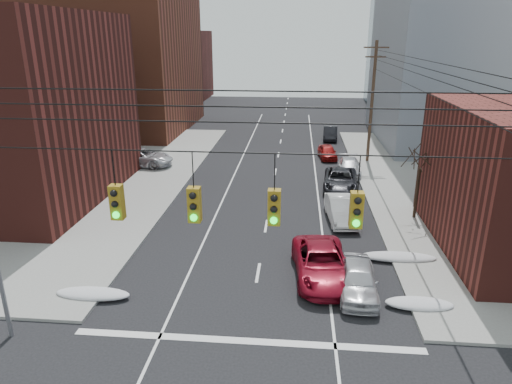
% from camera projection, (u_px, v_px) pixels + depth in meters
% --- Properties ---
extents(building_brick_tall, '(24.00, 20.00, 30.00)m').
position_uv_depth(building_brick_tall, '(83.00, 3.00, 54.21)').
color(building_brick_tall, brown).
rests_on(building_brick_tall, ground).
extents(building_brick_far, '(22.00, 18.00, 12.00)m').
position_uv_depth(building_brick_far, '(143.00, 66.00, 81.80)').
color(building_brick_far, '#4C1C17').
rests_on(building_brick_far, ground).
extents(building_office, '(22.00, 20.00, 25.00)m').
position_uv_depth(building_office, '(495.00, 24.00, 47.39)').
color(building_office, gray).
rests_on(building_office, ground).
extents(building_glass, '(20.00, 18.00, 22.00)m').
position_uv_depth(building_glass, '(440.00, 37.00, 72.16)').
color(building_glass, gray).
rests_on(building_glass, ground).
extents(utility_pole_far, '(2.20, 0.28, 11.00)m').
position_uv_depth(utility_pole_far, '(372.00, 101.00, 41.34)').
color(utility_pole_far, '#473323').
rests_on(utility_pole_far, ground).
extents(traffic_signals, '(17.00, 0.42, 2.02)m').
position_uv_depth(traffic_signals, '(234.00, 204.00, 12.41)').
color(traffic_signals, black).
rests_on(traffic_signals, ground).
extents(bare_tree, '(2.09, 2.20, 4.93)m').
position_uv_depth(bare_tree, '(417.00, 186.00, 29.22)').
color(bare_tree, black).
rests_on(bare_tree, ground).
extents(snow_nw, '(3.50, 1.08, 0.42)m').
position_uv_depth(snow_nw, '(93.00, 294.00, 21.01)').
color(snow_nw, silver).
rests_on(snow_nw, ground).
extents(snow_ne, '(3.00, 1.08, 0.42)m').
position_uv_depth(snow_ne, '(419.00, 304.00, 20.23)').
color(snow_ne, silver).
rests_on(snow_ne, ground).
extents(snow_east_far, '(4.00, 1.08, 0.42)m').
position_uv_depth(snow_east_far, '(398.00, 257.00, 24.46)').
color(snow_east_far, silver).
rests_on(snow_east_far, ground).
extents(red_pickup, '(3.14, 5.91, 1.58)m').
position_uv_depth(red_pickup, '(322.00, 263.00, 22.58)').
color(red_pickup, maroon).
rests_on(red_pickup, ground).
extents(parked_car_a, '(1.96, 4.43, 1.48)m').
position_uv_depth(parked_car_a, '(358.00, 279.00, 21.20)').
color(parked_car_a, silver).
rests_on(parked_car_a, ground).
extents(parked_car_b, '(2.03, 4.87, 1.56)m').
position_uv_depth(parked_car_b, '(342.00, 210.00, 29.47)').
color(parked_car_b, silver).
rests_on(parked_car_b, ground).
extents(parked_car_c, '(3.01, 5.69, 1.53)m').
position_uv_depth(parked_car_c, '(340.00, 180.00, 35.53)').
color(parked_car_c, black).
rests_on(parked_car_c, ground).
extents(parked_car_d, '(2.18, 4.76, 1.35)m').
position_uv_depth(parked_car_d, '(349.00, 167.00, 39.22)').
color(parked_car_d, silver).
rests_on(parked_car_d, ground).
extents(parked_car_e, '(1.93, 4.00, 1.32)m').
position_uv_depth(parked_car_e, '(327.00, 152.00, 44.30)').
color(parked_car_e, maroon).
rests_on(parked_car_e, ground).
extents(parked_car_f, '(1.80, 4.52, 1.46)m').
position_uv_depth(parked_car_f, '(330.00, 133.00, 52.25)').
color(parked_car_f, black).
rests_on(parked_car_f, ground).
extents(lot_car_a, '(4.69, 1.77, 1.53)m').
position_uv_depth(lot_car_a, '(61.00, 181.00, 34.64)').
color(lot_car_a, white).
rests_on(lot_car_a, sidewalk_nw).
extents(lot_car_b, '(5.78, 2.96, 1.56)m').
position_uv_depth(lot_car_b, '(142.00, 157.00, 41.28)').
color(lot_car_b, silver).
rests_on(lot_car_b, sidewalk_nw).
extents(lot_car_c, '(5.84, 3.86, 1.57)m').
position_uv_depth(lot_car_c, '(46.00, 183.00, 34.15)').
color(lot_car_c, black).
rests_on(lot_car_c, sidewalk_nw).
extents(lot_car_d, '(3.91, 2.83, 1.24)m').
position_uv_depth(lot_car_d, '(70.00, 166.00, 39.09)').
color(lot_car_d, '#A6A6AB').
rests_on(lot_car_d, sidewalk_nw).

